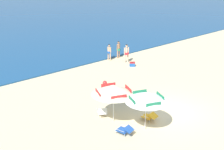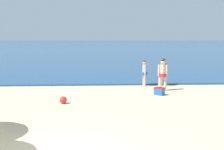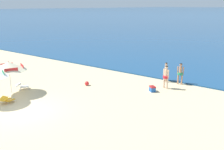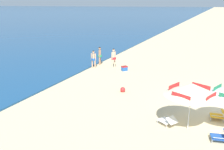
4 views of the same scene
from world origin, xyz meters
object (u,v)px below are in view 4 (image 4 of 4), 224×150
object	(u,v)px
lounge_chair_facing_sea	(168,120)
person_standing_beside	(114,57)
lounge_chair_beside_umbrella	(222,136)
person_wading_in	(93,58)
beach_umbrella_striped_main	(192,89)
cooler_box	(124,68)
person_standing_near_shore	(100,55)
lounge_chair_under_umbrella	(220,115)
beach_ball	(123,90)

from	to	relation	value
lounge_chair_facing_sea	person_standing_beside	distance (m)	10.75
lounge_chair_beside_umbrella	person_wading_in	xyz separation A→B (m)	(8.09, 10.61, 0.65)
beach_umbrella_striped_main	cooler_box	size ratio (longest dim) A/B	5.37
person_wading_in	person_standing_near_shore	bearing A→B (deg)	0.00
person_wading_in	cooler_box	xyz separation A→B (m)	(0.33, -2.87, -0.73)
lounge_chair_under_umbrella	beach_ball	distance (m)	6.06
lounge_chair_under_umbrella	lounge_chair_facing_sea	size ratio (longest dim) A/B	0.93
person_wading_in	beach_ball	world-z (taller)	person_wading_in
beach_ball	person_standing_beside	bearing A→B (deg)	29.92
person_standing_beside	beach_ball	xyz separation A→B (m)	(-5.24, -3.01, -0.86)
lounge_chair_facing_sea	cooler_box	distance (m)	9.64
person_wading_in	cooler_box	bearing A→B (deg)	-83.54
lounge_chair_facing_sea	cooler_box	world-z (taller)	lounge_chair_facing_sea
lounge_chair_beside_umbrella	beach_ball	size ratio (longest dim) A/B	2.94
lounge_chair_under_umbrella	person_standing_near_shore	xyz separation A→B (m)	(7.24, 10.51, 0.72)
person_standing_near_shore	person_wading_in	size ratio (longest dim) A/B	1.07
cooler_box	beach_ball	bearing A→B (deg)	-159.66
beach_umbrella_striped_main	cooler_box	distance (m)	10.30
lounge_chair_beside_umbrella	cooler_box	world-z (taller)	lounge_chair_beside_umbrella
lounge_chair_beside_umbrella	cooler_box	xyz separation A→B (m)	(8.41, 7.74, -0.07)
lounge_chair_under_umbrella	person_standing_near_shore	size ratio (longest dim) A/B	0.56
lounge_chair_facing_sea	lounge_chair_beside_umbrella	bearing A→B (deg)	-99.74
beach_umbrella_striped_main	person_wading_in	xyz separation A→B (m)	(7.63, 9.18, -1.05)
person_standing_near_shore	beach_ball	distance (m)	7.40
person_standing_beside	cooler_box	xyz separation A→B (m)	(-0.44, -1.24, -0.82)
beach_umbrella_striped_main	lounge_chair_facing_sea	distance (m)	1.95
lounge_chair_facing_sea	cooler_box	xyz separation A→B (m)	(8.01, 5.37, -0.07)
beach_umbrella_striped_main	person_standing_near_shore	distance (m)	12.79
lounge_chair_under_umbrella	lounge_chair_beside_umbrella	bearing A→B (deg)	-177.14
lounge_chair_under_umbrella	person_wading_in	bearing A→B (deg)	60.23
lounge_chair_under_umbrella	person_standing_beside	xyz separation A→B (m)	(6.78, 8.87, 0.75)
lounge_chair_under_umbrella	person_standing_beside	world-z (taller)	person_standing_beside
lounge_chair_beside_umbrella	beach_ball	distance (m)	6.97
lounge_chair_under_umbrella	cooler_box	bearing A→B (deg)	50.31
person_standing_near_shore	person_standing_beside	size ratio (longest dim) A/B	0.97
beach_ball	lounge_chair_under_umbrella	bearing A→B (deg)	-104.74
beach_umbrella_striped_main	person_standing_near_shore	xyz separation A→B (m)	(8.85, 9.18, -0.99)
cooler_box	lounge_chair_facing_sea	bearing A→B (deg)	-146.13
lounge_chair_beside_umbrella	lounge_chair_facing_sea	xyz separation A→B (m)	(0.41, 2.36, -0.00)
beach_ball	lounge_chair_facing_sea	bearing A→B (deg)	-131.77
lounge_chair_facing_sea	beach_umbrella_striped_main	bearing A→B (deg)	-86.59
person_standing_beside	cooler_box	size ratio (longest dim) A/B	2.93
lounge_chair_beside_umbrella	beach_ball	bearing A→B (deg)	58.74
lounge_chair_facing_sea	beach_ball	xyz separation A→B (m)	(3.21, 3.60, -0.11)
lounge_chair_beside_umbrella	person_standing_near_shore	world-z (taller)	person_standing_near_shore
beach_umbrella_striped_main	lounge_chair_under_umbrella	xyz separation A→B (m)	(1.62, -1.33, -1.71)
lounge_chair_under_umbrella	beach_umbrella_striped_main	bearing A→B (deg)	140.58
beach_umbrella_striped_main	person_standing_beside	distance (m)	11.32
beach_umbrella_striped_main	beach_ball	bearing A→B (deg)	55.10
person_standing_near_shore	lounge_chair_facing_sea	bearing A→B (deg)	-137.21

